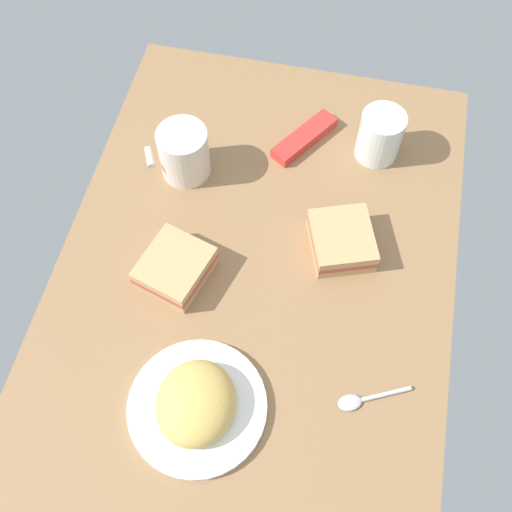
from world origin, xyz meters
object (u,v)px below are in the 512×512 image
plate_of_food (196,404)px  coffee_mug_black (184,152)px  sandwich_side (175,268)px  snack_bar (304,138)px  glass_of_milk (380,137)px  sandwich_main (342,240)px  spoon (363,400)px

plate_of_food → coffee_mug_black: size_ratio=1.83×
plate_of_food → coffee_mug_black: (40.75, 12.80, 2.93)cm
sandwich_side → snack_bar: size_ratio=0.94×
plate_of_food → sandwich_side: plate_of_food is taller
glass_of_milk → sandwich_main: bearing=170.9°
spoon → snack_bar: (45.37, 16.62, 0.62)cm
sandwich_side → snack_bar: bearing=-26.3°
coffee_mug_black → snack_bar: 22.46cm
plate_of_food → snack_bar: size_ratio=1.46×
plate_of_food → glass_of_milk: glass_of_milk is taller
sandwich_main → sandwich_side: (-10.51, 25.14, -0.00)cm
sandwich_side → glass_of_milk: glass_of_milk is taller
sandwich_side → spoon: bearing=-113.9°
plate_of_food → sandwich_main: (30.85, -16.26, 0.17)cm
plate_of_food → sandwich_side: (20.34, 8.88, 0.17)cm
plate_of_food → sandwich_main: 34.87cm
sandwich_main → spoon: size_ratio=1.23×
plate_of_food → snack_bar: (51.52, -6.50, -1.03)cm
glass_of_milk → snack_bar: 13.53cm
coffee_mug_black → sandwich_side: size_ratio=0.84×
sandwich_side → spoon: size_ratio=1.21×
sandwich_main → glass_of_milk: (20.84, -3.34, 2.15)cm
sandwich_main → snack_bar: bearing=25.3°
sandwich_side → snack_bar: 34.79cm
glass_of_milk → sandwich_side: bearing=137.7°
coffee_mug_black → sandwich_main: coffee_mug_black is taller
plate_of_food → sandwich_side: bearing=23.6°
sandwich_main → spoon: (-24.69, -6.86, -1.82)cm
sandwich_main → glass_of_milk: 21.22cm
coffee_mug_black → glass_of_milk: (10.94, -32.41, -0.60)cm
sandwich_side → spoon: 35.05cm
spoon → snack_bar: 48.32cm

